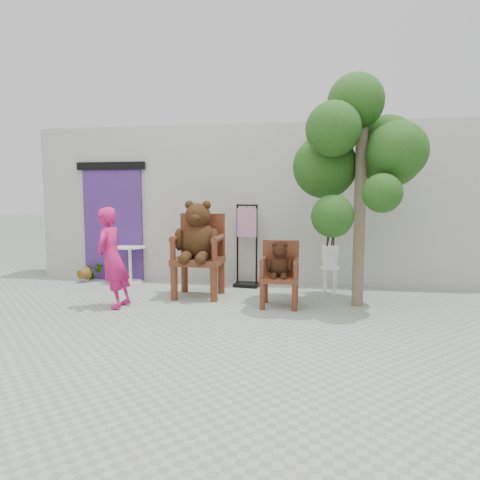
{
  "coord_description": "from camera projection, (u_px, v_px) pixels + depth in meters",
  "views": [
    {
      "loc": [
        0.81,
        -5.36,
        1.66
      ],
      "look_at": [
        -0.29,
        1.5,
        0.95
      ],
      "focal_mm": 32.0,
      "sensor_mm": 36.0,
      "label": 1
    }
  ],
  "objects": [
    {
      "name": "stool_bucket",
      "position": [
        330.0,
        256.0,
        7.29
      ],
      "size": [
        0.32,
        0.32,
        1.45
      ],
      "rotation": [
        0.0,
        0.0,
        -0.25
      ],
      "color": "white",
      "rests_on": "ground"
    },
    {
      "name": "display_stand",
      "position": [
        247.0,
        255.0,
        7.86
      ],
      "size": [
        0.48,
        0.39,
        1.51
      ],
      "rotation": [
        0.0,
        0.0,
        -0.09
      ],
      "color": "black",
      "rests_on": "ground"
    },
    {
      "name": "ground_plane",
      "position": [
        243.0,
        324.0,
        5.57
      ],
      "size": [
        60.0,
        60.0,
        0.0
      ],
      "primitive_type": "plane",
      "color": "gray",
      "rests_on": "ground"
    },
    {
      "name": "back_wall",
      "position": [
        267.0,
        204.0,
        8.46
      ],
      "size": [
        9.0,
        1.0,
        3.0
      ],
      "primitive_type": "cube",
      "color": "#ADACA2",
      "rests_on": "ground"
    },
    {
      "name": "cafe_table",
      "position": [
        130.0,
        260.0,
        8.23
      ],
      "size": [
        0.6,
        0.6,
        0.7
      ],
      "rotation": [
        0.0,
        0.0,
        -0.15
      ],
      "color": "white",
      "rests_on": "ground"
    },
    {
      "name": "doorway",
      "position": [
        113.0,
        222.0,
        8.45
      ],
      "size": [
        1.4,
        0.11,
        2.33
      ],
      "color": "#43246E",
      "rests_on": "ground"
    },
    {
      "name": "chair_small",
      "position": [
        280.0,
        268.0,
        6.44
      ],
      "size": [
        0.56,
        0.53,
        0.99
      ],
      "color": "#4C2010",
      "rests_on": "ground"
    },
    {
      "name": "tree",
      "position": [
        359.0,
        153.0,
        6.4
      ],
      "size": [
        1.93,
        1.86,
        3.45
      ],
      "rotation": [
        0.0,
        0.0,
        -0.26
      ],
      "color": "brown",
      "rests_on": "ground"
    },
    {
      "name": "potted_plant",
      "position": [
        89.0,
        271.0,
        8.35
      ],
      "size": [
        0.48,
        0.45,
        0.42
      ],
      "primitive_type": "imported",
      "rotation": [
        0.0,
        0.0,
        -0.42
      ],
      "color": "black",
      "rests_on": "ground"
    },
    {
      "name": "person",
      "position": [
        112.0,
        258.0,
        6.36
      ],
      "size": [
        0.38,
        0.56,
        1.5
      ],
      "primitive_type": "imported",
      "rotation": [
        0.0,
        0.0,
        -1.62
      ],
      "color": "#B8165B",
      "rests_on": "ground"
    },
    {
      "name": "chair_big",
      "position": [
        199.0,
        242.0,
        7.05
      ],
      "size": [
        0.78,
        0.84,
        1.59
      ],
      "color": "#4C2010",
      "rests_on": "ground"
    }
  ]
}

